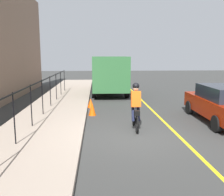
{
  "coord_description": "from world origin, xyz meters",
  "views": [
    {
      "loc": [
        -8.51,
        1.3,
        2.81
      ],
      "look_at": [
        2.25,
        0.64,
        1.0
      ],
      "focal_mm": 40.14,
      "sensor_mm": 36.0,
      "label": 1
    }
  ],
  "objects_px": {
    "box_truck_background": "(109,73)",
    "traffic_cone_far": "(91,103)",
    "cyclist_lead": "(136,107)",
    "traffic_cone_near": "(92,109)",
    "patrol_sedan": "(222,103)"
  },
  "relations": [
    {
      "from": "cyclist_lead",
      "to": "box_truck_background",
      "type": "xyz_separation_m",
      "value": [
        9.4,
        0.53,
        0.64
      ]
    },
    {
      "from": "traffic_cone_far",
      "to": "box_truck_background",
      "type": "bearing_deg",
      "value": -14.25
    },
    {
      "from": "cyclist_lead",
      "to": "traffic_cone_far",
      "type": "bearing_deg",
      "value": 24.67
    },
    {
      "from": "cyclist_lead",
      "to": "patrol_sedan",
      "type": "distance_m",
      "value": 3.97
    },
    {
      "from": "traffic_cone_near",
      "to": "traffic_cone_far",
      "type": "xyz_separation_m",
      "value": [
        1.83,
        0.12,
        -0.05
      ]
    },
    {
      "from": "patrol_sedan",
      "to": "box_truck_background",
      "type": "relative_size",
      "value": 0.66
    },
    {
      "from": "cyclist_lead",
      "to": "traffic_cone_near",
      "type": "height_order",
      "value": "cyclist_lead"
    },
    {
      "from": "patrol_sedan",
      "to": "box_truck_background",
      "type": "height_order",
      "value": "box_truck_background"
    },
    {
      "from": "patrol_sedan",
      "to": "box_truck_background",
      "type": "bearing_deg",
      "value": 28.99
    },
    {
      "from": "box_truck_background",
      "to": "traffic_cone_far",
      "type": "distance_m",
      "value": 5.39
    },
    {
      "from": "traffic_cone_near",
      "to": "traffic_cone_far",
      "type": "bearing_deg",
      "value": 3.68
    },
    {
      "from": "patrol_sedan",
      "to": "traffic_cone_far",
      "type": "bearing_deg",
      "value": 60.61
    },
    {
      "from": "box_truck_background",
      "to": "traffic_cone_far",
      "type": "relative_size",
      "value": 13.07
    },
    {
      "from": "box_truck_background",
      "to": "traffic_cone_far",
      "type": "xyz_separation_m",
      "value": [
        -5.08,
        1.29,
        -1.29
      ]
    },
    {
      "from": "box_truck_background",
      "to": "traffic_cone_far",
      "type": "bearing_deg",
      "value": 166.15
    }
  ]
}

